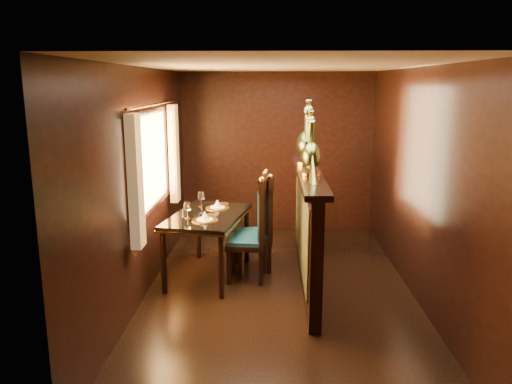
# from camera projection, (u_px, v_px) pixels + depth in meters

# --- Properties ---
(ground) EXTENTS (5.00, 5.00, 0.00)m
(ground) POSITION_uv_depth(u_px,v_px,m) (279.00, 291.00, 5.69)
(ground) COLOR black
(ground) RESTS_ON ground
(room_shell) EXTENTS (3.04, 5.04, 2.52)m
(room_shell) POSITION_uv_depth(u_px,v_px,m) (273.00, 154.00, 5.37)
(room_shell) COLOR black
(room_shell) RESTS_ON ground
(partition) EXTENTS (0.26, 2.70, 1.36)m
(partition) POSITION_uv_depth(u_px,v_px,m) (307.00, 224.00, 5.82)
(partition) COLOR black
(partition) RESTS_ON ground
(dining_table) EXTENTS (1.04, 1.46, 0.99)m
(dining_table) POSITION_uv_depth(u_px,v_px,m) (208.00, 220.00, 6.00)
(dining_table) COLOR black
(dining_table) RESTS_ON ground
(chair_left) EXTENTS (0.50, 0.52, 1.30)m
(chair_left) POSITION_uv_depth(u_px,v_px,m) (257.00, 225.00, 5.92)
(chair_left) COLOR black
(chair_left) RESTS_ON ground
(chair_right) EXTENTS (0.52, 0.54, 1.26)m
(chair_right) POSITION_uv_depth(u_px,v_px,m) (262.00, 219.00, 6.27)
(chair_right) COLOR black
(chair_right) RESTS_ON ground
(peacock_left) EXTENTS (0.21, 0.57, 0.68)m
(peacock_left) POSITION_uv_depth(u_px,v_px,m) (312.00, 144.00, 5.24)
(peacock_left) COLOR #1C5438
(peacock_left) RESTS_ON partition
(peacock_right) EXTENTS (0.25, 0.66, 0.79)m
(peacock_right) POSITION_uv_depth(u_px,v_px,m) (307.00, 132.00, 5.94)
(peacock_right) COLOR #1C5438
(peacock_right) RESTS_ON partition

